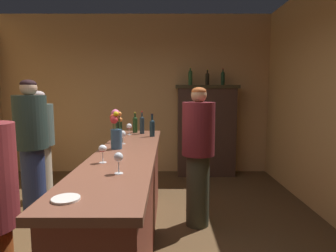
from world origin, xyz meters
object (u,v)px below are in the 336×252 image
object	(u,v)px
wine_bottle_syrah	(118,130)
bartender	(197,152)
wine_bottle_merlot	(117,129)
patron_in_grey	(30,144)
wine_bottle_rose	(141,124)
flower_arrangement	(115,130)
bar_counter	(126,200)
wine_glass_front	(102,150)
wine_glass_mid	(122,135)
wine_glass_rear	(128,127)
display_bottle_midleft	(206,78)
display_bottle_left	(189,77)
wine_bottle_pinot	(134,124)
wine_bottle_chardonnay	(151,127)
wine_glass_spare	(118,158)
display_cabinet	(205,129)
cheese_plate	(65,199)
display_bottle_center	(222,78)
patron_near_entrance	(39,142)

from	to	relation	value
wine_bottle_syrah	bartender	world-z (taller)	bartender
wine_bottle_merlot	patron_in_grey	bearing A→B (deg)	177.78
wine_bottle_rose	flower_arrangement	xyz separation A→B (m)	(-0.16, -1.03, 0.06)
bar_counter	wine_glass_front	xyz separation A→B (m)	(-0.12, -0.45, 0.60)
wine_glass_mid	wine_glass_rear	distance (m)	0.68
wine_bottle_rose	display_bottle_midleft	xyz separation A→B (m)	(1.07, 1.42, 0.68)
patron_in_grey	bartender	bearing A→B (deg)	42.19
display_bottle_left	wine_bottle_pinot	bearing A→B (deg)	-123.52
wine_glass_mid	flower_arrangement	size ratio (longest dim) A/B	0.38
wine_bottle_chardonnay	wine_glass_spare	world-z (taller)	wine_bottle_chardonnay
display_bottle_left	patron_in_grey	distance (m)	2.90
display_cabinet	flower_arrangement	world-z (taller)	display_cabinet
cheese_plate	bartender	world-z (taller)	bartender
wine_bottle_syrah	display_bottle_center	xyz separation A→B (m)	(1.55, 2.07, 0.68)
wine_bottle_merlot	wine_bottle_rose	xyz separation A→B (m)	(0.24, 0.45, 0.01)
bar_counter	patron_near_entrance	size ratio (longest dim) A/B	1.85
wine_bottle_syrah	wine_bottle_pinot	bearing A→B (deg)	83.45
flower_arrangement	display_bottle_midleft	distance (m)	2.81
display_bottle_left	patron_in_grey	xyz separation A→B (m)	(-2.06, -1.83, -0.90)
wine_bottle_rose	display_bottle_left	bearing A→B (deg)	61.88
bar_counter	patron_in_grey	bearing A→B (deg)	149.78
wine_bottle_chardonnay	display_bottle_midleft	xyz separation A→B (m)	(0.92, 1.66, 0.69)
wine_bottle_rose	cheese_plate	xyz separation A→B (m)	(-0.18, -2.39, -0.13)
display_bottle_left	display_bottle_center	xyz separation A→B (m)	(0.59, 0.00, -0.01)
wine_glass_mid	wine_bottle_pinot	bearing A→B (deg)	88.01
wine_bottle_syrah	wine_glass_mid	bearing A→B (deg)	-64.15
display_bottle_left	wine_bottle_rose	bearing A→B (deg)	-118.12
wine_glass_mid	bar_counter	bearing A→B (deg)	-76.43
wine_bottle_pinot	patron_in_grey	size ratio (longest dim) A/B	0.17
wine_bottle_pinot	flower_arrangement	world-z (taller)	flower_arrangement
display_bottle_midleft	display_bottle_center	size ratio (longest dim) A/B	0.96
cheese_plate	display_bottle_center	distance (m)	4.18
display_bottle_midleft	bartender	xyz separation A→B (m)	(-0.37, -2.04, -0.93)
display_cabinet	wine_glass_rear	distance (m)	1.96
bar_counter	display_bottle_center	size ratio (longest dim) A/B	9.61
wine_bottle_pinot	wine_glass_mid	size ratio (longest dim) A/B	1.95
wine_glass_front	patron_near_entrance	xyz separation A→B (m)	(-1.30, 1.78, -0.25)
wine_bottle_merlot	bartender	xyz separation A→B (m)	(0.94, -0.17, -0.24)
flower_arrangement	bar_counter	bearing A→B (deg)	-44.60
wine_glass_rear	bartender	world-z (taller)	bartender
wine_glass_front	display_bottle_midleft	xyz separation A→B (m)	(1.24, 3.02, 0.71)
wine_bottle_syrah	patron_in_grey	size ratio (longest dim) A/B	0.18
bar_counter	display_cabinet	world-z (taller)	display_cabinet
patron_in_grey	bartender	world-z (taller)	patron_in_grey
wine_bottle_merlot	wine_bottle_pinot	xyz separation A→B (m)	(0.14, 0.57, 0.00)
flower_arrangement	display_bottle_center	size ratio (longest dim) A/B	1.29
wine_glass_spare	display_bottle_midleft	xyz separation A→B (m)	(1.06, 3.32, 0.70)
wine_bottle_chardonnay	patron_near_entrance	distance (m)	1.70
display_bottle_midleft	display_bottle_left	bearing A→B (deg)	180.00
wine_bottle_merlot	wine_glass_rear	world-z (taller)	wine_bottle_merlot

